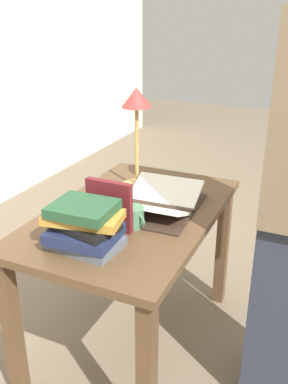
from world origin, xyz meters
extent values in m
plane|color=#70604C|center=(0.00, 0.00, 0.00)|extent=(12.00, 12.00, 0.00)
cube|color=brown|center=(0.00, 0.00, 0.72)|extent=(1.12, 0.70, 0.03)
cube|color=brown|center=(-0.51, -0.30, 0.35)|extent=(0.06, 0.06, 0.70)
cube|color=brown|center=(0.51, -0.30, 0.35)|extent=(0.06, 0.06, 0.70)
cube|color=brown|center=(-0.51, 0.30, 0.35)|extent=(0.06, 0.06, 0.70)
cube|color=brown|center=(0.51, 0.30, 0.35)|extent=(0.06, 0.06, 0.70)
cube|color=#38281E|center=(0.07, -0.09, 0.74)|extent=(0.04, 0.33, 0.02)
cube|color=#38281E|center=(-0.05, -0.10, 0.74)|extent=(0.23, 0.35, 0.01)
cube|color=#38281E|center=(0.19, -0.09, 0.74)|extent=(0.23, 0.35, 0.01)
cube|color=silver|center=(-0.03, -0.10, 0.78)|extent=(0.20, 0.33, 0.09)
cube|color=silver|center=(0.18, -0.09, 0.78)|extent=(0.20, 0.33, 0.09)
cube|color=slate|center=(-0.36, 0.02, 0.75)|extent=(0.19, 0.27, 0.03)
cube|color=#1E284C|center=(-0.36, 0.02, 0.79)|extent=(0.22, 0.26, 0.04)
cube|color=black|center=(-0.36, 0.02, 0.83)|extent=(0.20, 0.27, 0.03)
cube|color=#BC8933|center=(-0.36, 0.02, 0.86)|extent=(0.20, 0.30, 0.03)
cube|color=#234C2D|center=(-0.36, 0.02, 0.89)|extent=(0.20, 0.23, 0.04)
cube|color=maroon|center=(-0.19, 0.01, 0.84)|extent=(0.03, 0.20, 0.21)
cylinder|color=tan|center=(0.26, 0.10, 0.74)|extent=(0.15, 0.15, 0.02)
cylinder|color=tan|center=(0.26, 0.10, 0.94)|extent=(0.02, 0.02, 0.39)
cone|color=#99332D|center=(0.26, 0.10, 1.18)|extent=(0.14, 0.14, 0.09)
cylinder|color=#4C7F5B|center=(-0.13, -0.07, 0.78)|extent=(0.09, 0.09, 0.09)
torus|color=#4C7F5B|center=(-0.15, -0.11, 0.78)|extent=(0.03, 0.05, 0.05)
cube|color=#2D3342|center=(0.01, -0.67, 0.42)|extent=(0.31, 0.20, 0.85)
camera|label=1|loc=(-1.54, -0.76, 1.55)|focal=40.00mm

